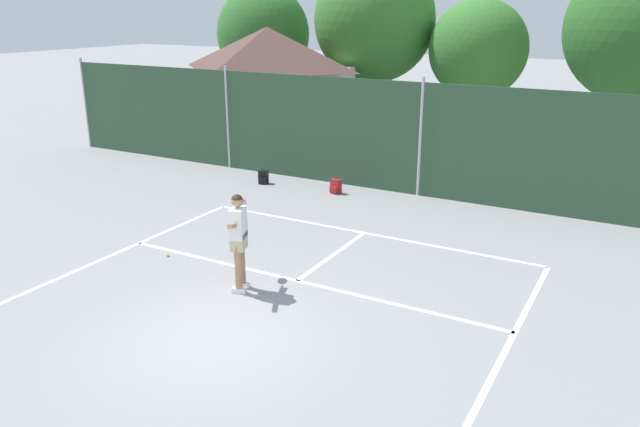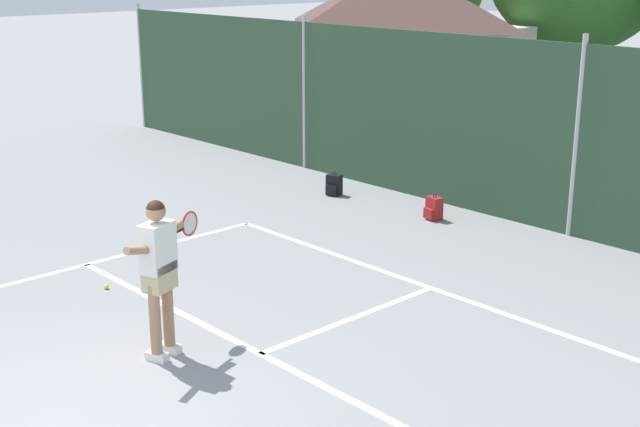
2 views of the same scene
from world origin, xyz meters
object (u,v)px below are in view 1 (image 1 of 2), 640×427
Objects in this scene: backpack_black at (263,177)px; tennis_ball at (168,255)px; tennis_player at (239,234)px; backpack_red at (336,187)px.

tennis_ball is at bearing -76.11° from backpack_black.
tennis_player is 6.62m from backpack_red.
tennis_ball is 5.92m from backpack_red.
tennis_player is 4.01× the size of backpack_red.
tennis_player reaches higher than backpack_black.
tennis_ball is 0.14× the size of backpack_red.
backpack_black is at bearing 103.89° from tennis_ball.
backpack_black is (-1.41, 5.69, 0.16)m from tennis_ball.
tennis_player is 28.10× the size of tennis_ball.
tennis_player reaches higher than backpack_red.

